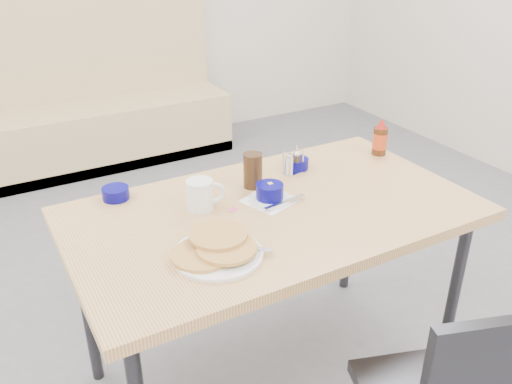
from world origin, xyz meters
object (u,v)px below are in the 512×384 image
pancake_plate (217,250)px  amber_tumbler (253,170)px  coffee_mug (201,194)px  grits_setting (270,194)px  dining_table (273,224)px  condiment_caddy (293,165)px  booth_bench (97,115)px  butter_bowl (297,164)px  creamer_bowl (116,193)px  syrup_bottle (380,139)px

pancake_plate → amber_tumbler: amber_tumbler is taller
coffee_mug → grits_setting: coffee_mug is taller
dining_table → condiment_caddy: 0.32m
booth_bench → butter_bowl: booth_bench is taller
grits_setting → butter_bowl: (0.24, 0.19, -0.01)m
grits_setting → condiment_caddy: condiment_caddy is taller
grits_setting → amber_tumbler: amber_tumbler is taller
booth_bench → butter_bowl: 2.34m
grits_setting → amber_tumbler: bearing=88.4°
butter_bowl → condiment_caddy: (-0.04, -0.03, 0.01)m
pancake_plate → creamer_bowl: (-0.16, 0.51, 0.00)m
pancake_plate → grits_setting: 0.38m
grits_setting → butter_bowl: bearing=38.5°
creamer_bowl → condiment_caddy: (0.67, -0.12, 0.01)m
dining_table → creamer_bowl: (-0.45, 0.34, 0.08)m
pancake_plate → syrup_bottle: 1.01m
booth_bench → dining_table: size_ratio=1.36×
booth_bench → coffee_mug: size_ratio=14.04×
condiment_caddy → grits_setting: bearing=-152.0°
butter_bowl → amber_tumbler: amber_tumbler is taller
butter_bowl → syrup_bottle: size_ratio=0.59×
coffee_mug → pancake_plate: bearing=-105.9°
dining_table → butter_bowl: size_ratio=15.02×
coffee_mug → amber_tumbler: size_ratio=1.02×
creamer_bowl → amber_tumbler: 0.50m
amber_tumbler → syrup_bottle: size_ratio=0.84×
amber_tumbler → dining_table: bearing=-96.7°
creamer_bowl → condiment_caddy: bearing=-10.5°
dining_table → pancake_plate: bearing=-150.7°
butter_bowl → amber_tumbler: 0.25m
butter_bowl → condiment_caddy: condiment_caddy is taller
pancake_plate → amber_tumbler: 0.48m
booth_bench → dining_table: booth_bench is taller
pancake_plate → coffee_mug: coffee_mug is taller
pancake_plate → condiment_caddy: condiment_caddy is taller
dining_table → creamer_bowl: creamer_bowl is taller
amber_tumbler → coffee_mug: bearing=-165.8°
coffee_mug → condiment_caddy: (0.43, 0.09, -0.02)m
creamer_bowl → amber_tumbler: (0.47, -0.16, 0.05)m
booth_bench → amber_tumbler: size_ratio=14.34×
creamer_bowl → syrup_bottle: bearing=-7.5°
booth_bench → coffee_mug: booth_bench is taller
coffee_mug → butter_bowl: (0.47, 0.12, -0.03)m
dining_table → amber_tumbler: (0.02, 0.18, 0.13)m
pancake_plate → grits_setting: (0.31, 0.22, 0.01)m
pancake_plate → condiment_caddy: bearing=36.5°
creamer_bowl → butter_bowl: size_ratio=1.03×
grits_setting → syrup_bottle: 0.64m
dining_table → grits_setting: (0.02, 0.05, 0.09)m
booth_bench → butter_bowl: size_ratio=20.38×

